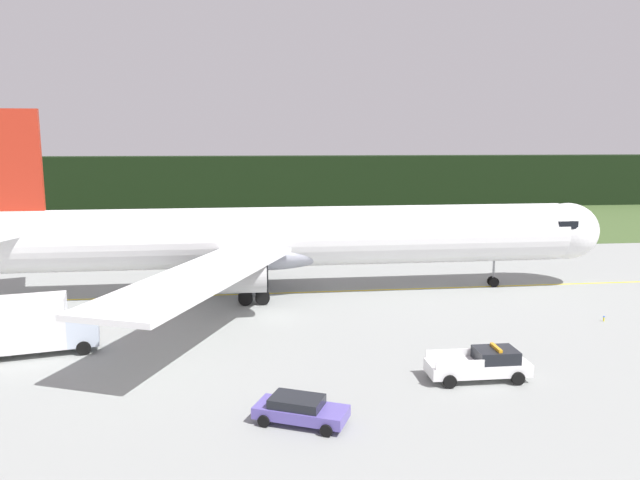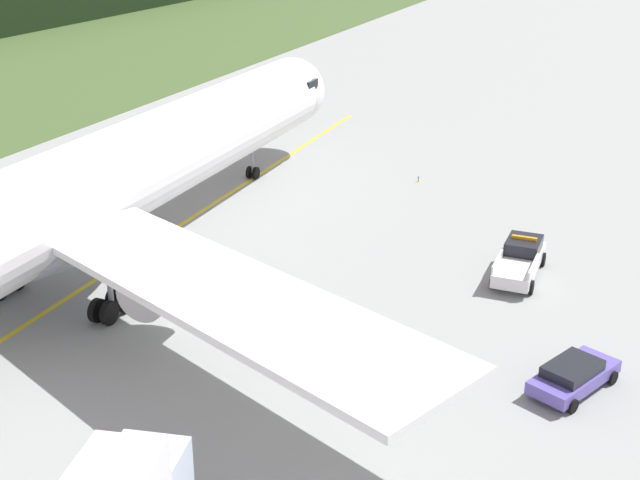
# 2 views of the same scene
# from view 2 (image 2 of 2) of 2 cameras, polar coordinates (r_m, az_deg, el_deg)

# --- Properties ---
(ground) EXTENTS (320.00, 320.00, 0.00)m
(ground) POSITION_cam_2_polar(r_m,az_deg,el_deg) (41.01, -8.87, -5.52)
(ground) COLOR gray
(taxiway_centerline_main) EXTENTS (78.84, 1.11, 0.01)m
(taxiway_centerline_main) POSITION_cam_2_polar(r_m,az_deg,el_deg) (46.54, -15.01, -2.53)
(taxiway_centerline_main) COLOR yellow
(taxiway_centerline_main) RESTS_ON ground
(airliner) EXTENTS (58.98, 46.00, 15.97)m
(airliner) POSITION_cam_2_polar(r_m,az_deg,el_deg) (44.28, -16.11, 3.00)
(airliner) COLOR white
(airliner) RESTS_ON ground
(ops_pickup_truck) EXTENTS (5.77, 2.24, 1.94)m
(ops_pickup_truck) POSITION_cam_2_polar(r_m,az_deg,el_deg) (46.29, 13.62, -1.30)
(ops_pickup_truck) COLOR white
(ops_pickup_truck) RESTS_ON ground
(staff_car) EXTENTS (4.81, 3.52, 1.30)m
(staff_car) POSITION_cam_2_polar(r_m,az_deg,el_deg) (36.45, 17.07, -8.86)
(staff_car) COLOR #5D50AA
(staff_car) RESTS_ON ground
(taxiway_edge_light_east) EXTENTS (0.12, 0.12, 0.42)m
(taxiway_edge_light_east) POSITION_cam_2_polar(r_m,az_deg,el_deg) (60.70, 6.80, 4.20)
(taxiway_edge_light_east) COLOR yellow
(taxiway_edge_light_east) RESTS_ON ground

